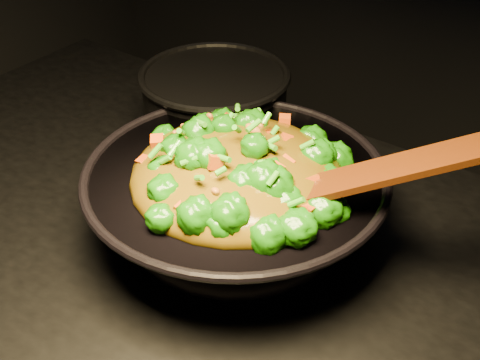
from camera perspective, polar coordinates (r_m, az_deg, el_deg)
The scene contains 4 objects.
wok at distance 0.89m, azimuth -0.38°, elevation -2.36°, with size 0.39×0.39×0.11m, color black, non-canonical shape.
stir_fry at distance 0.82m, azimuth -0.24°, elevation 2.66°, with size 0.27×0.27×0.09m, color #186307, non-canonical shape.
spatula at distance 0.78m, azimuth 11.22°, elevation 0.48°, with size 0.33×0.05×0.01m, color #341503.
back_pot at distance 1.10m, azimuth -2.14°, elevation 6.12°, with size 0.23×0.23×0.13m, color black.
Camera 1 is at (0.51, -0.47, 1.50)m, focal length 50.00 mm.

